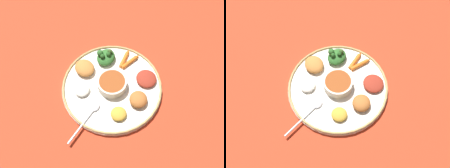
% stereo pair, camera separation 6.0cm
% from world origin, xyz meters
% --- Properties ---
extents(ground_plane, '(2.40, 2.40, 0.00)m').
position_xyz_m(ground_plane, '(0.00, 0.00, 0.00)').
color(ground_plane, '#B7381E').
extents(platter, '(0.35, 0.35, 0.01)m').
position_xyz_m(platter, '(0.00, 0.00, 0.01)').
color(platter, white).
rests_on(platter, ground_plane).
extents(platter_rim, '(0.35, 0.35, 0.01)m').
position_xyz_m(platter_rim, '(0.00, 0.00, 0.02)').
color(platter_rim, tan).
rests_on(platter_rim, platter).
extents(center_bowl, '(0.10, 0.10, 0.04)m').
position_xyz_m(center_bowl, '(0.00, 0.00, 0.03)').
color(center_bowl, beige).
rests_on(center_bowl, platter).
extents(spoon, '(0.16, 0.07, 0.01)m').
position_xyz_m(spoon, '(-0.13, -0.04, 0.02)').
color(spoon, silver).
rests_on(spoon, platter).
extents(greens_pile, '(0.09, 0.09, 0.05)m').
position_xyz_m(greens_pile, '(0.05, 0.10, 0.03)').
color(greens_pile, '#2D6628').
rests_on(greens_pile, platter).
extents(carrot_near_spoon, '(0.09, 0.02, 0.01)m').
position_xyz_m(carrot_near_spoon, '(0.11, 0.04, 0.02)').
color(carrot_near_spoon, orange).
rests_on(carrot_near_spoon, platter).
extents(carrot_outer, '(0.08, 0.05, 0.01)m').
position_xyz_m(carrot_outer, '(0.11, 0.06, 0.02)').
color(carrot_outer, orange).
rests_on(carrot_outer, platter).
extents(mound_lentil_yellow, '(0.07, 0.07, 0.02)m').
position_xyz_m(mound_lentil_yellow, '(-0.05, -0.10, 0.03)').
color(mound_lentil_yellow, gold).
rests_on(mound_lentil_yellow, platter).
extents(mound_squash, '(0.07, 0.08, 0.03)m').
position_xyz_m(mound_squash, '(-0.04, 0.11, 0.03)').
color(mound_squash, '#C67A38').
rests_on(mound_squash, platter).
extents(mound_chickpea, '(0.09, 0.09, 0.03)m').
position_xyz_m(mound_chickpea, '(0.03, -0.10, 0.03)').
color(mound_chickpea, '#B2662D').
rests_on(mound_chickpea, platter).
extents(mound_beet, '(0.08, 0.08, 0.02)m').
position_xyz_m(mound_beet, '(0.11, -0.06, 0.03)').
color(mound_beet, maroon).
rests_on(mound_beet, platter).
extents(mound_rice_white, '(0.07, 0.07, 0.02)m').
position_xyz_m(mound_rice_white, '(-0.09, 0.05, 0.02)').
color(mound_rice_white, silver).
rests_on(mound_rice_white, platter).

